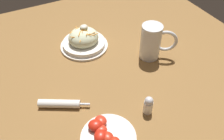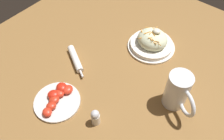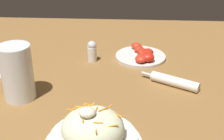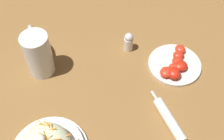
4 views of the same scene
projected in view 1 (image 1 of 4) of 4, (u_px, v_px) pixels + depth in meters
name	position (u px, v px, depth m)	size (l,w,h in m)	color
ground_plane	(110.00, 76.00, 0.99)	(1.43, 1.43, 0.00)	olive
salad_plate	(84.00, 40.00, 1.11)	(0.22, 0.22, 0.11)	white
beer_mug	(152.00, 44.00, 1.04)	(0.14, 0.11, 0.16)	white
napkin_roll	(60.00, 104.00, 0.87)	(0.17, 0.11, 0.03)	white
tomato_plate	(106.00, 135.00, 0.78)	(0.18, 0.18, 0.04)	silver
salt_shaker	(148.00, 105.00, 0.84)	(0.03, 0.03, 0.07)	white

